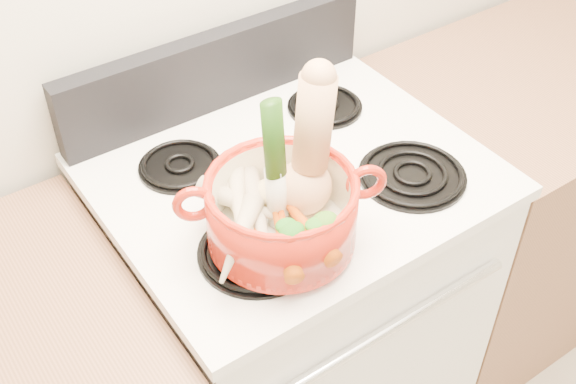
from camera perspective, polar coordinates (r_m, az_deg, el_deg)
stove_body at (r=1.86m, az=0.29°, el=-9.86°), size 0.76×0.65×0.92m
cooktop at (r=1.52m, az=0.35°, el=1.32°), size 0.78×0.67×0.03m
control_backsplash at (r=1.66m, az=-5.66°, el=9.60°), size 0.76×0.05×0.18m
oven_handle at (r=1.45m, az=8.18°, el=-10.59°), size 0.60×0.02×0.02m
counter_right at (r=2.46m, az=21.15°, el=1.87°), size 1.36×0.65×0.90m
burner_front_left at (r=1.33m, az=-2.41°, el=-4.62°), size 0.22×0.22×0.02m
burner_front_right at (r=1.51m, az=9.80°, el=1.42°), size 0.22×0.22×0.02m
burner_back_left at (r=1.53m, az=-8.55°, el=2.15°), size 0.17×0.17×0.02m
burner_back_right at (r=1.68m, az=2.93°, el=6.88°), size 0.17×0.17×0.02m
dutch_oven at (r=1.29m, az=-0.51°, el=-1.57°), size 0.36×0.36×0.13m
pot_handle_left at (r=1.25m, az=-7.46°, el=-0.94°), size 0.08×0.05×0.08m
pot_handle_right at (r=1.29m, az=6.21°, el=0.78°), size 0.08×0.05×0.08m
squash at (r=1.28m, az=1.96°, el=3.76°), size 0.14×0.12×0.29m
leek at (r=1.24m, az=-0.95°, el=2.17°), size 0.04×0.07×0.27m
ginger at (r=1.35m, az=-1.23°, el=-0.06°), size 0.10×0.09×0.05m
parsnip_0 at (r=1.30m, az=-2.36°, el=-2.02°), size 0.13×0.24×0.07m
parsnip_1 at (r=1.30m, az=-3.46°, el=-2.09°), size 0.08×0.19×0.05m
parsnip_2 at (r=1.31m, az=-3.26°, el=-0.90°), size 0.14×0.19×0.06m
parsnip_3 at (r=1.25m, az=-3.95°, el=-3.63°), size 0.17×0.15×0.06m
parsnip_4 at (r=1.31m, az=-3.97°, el=-0.72°), size 0.14×0.20×0.06m
carrot_0 at (r=1.26m, az=-0.51°, el=-4.40°), size 0.08×0.15×0.04m
carrot_1 at (r=1.25m, az=-0.33°, el=-4.09°), size 0.09×0.17×0.05m
carrot_2 at (r=1.27m, az=1.34°, el=-2.75°), size 0.05×0.19×0.05m
carrot_3 at (r=1.27m, az=-0.39°, el=-3.02°), size 0.09×0.12×0.04m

